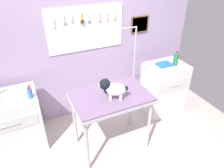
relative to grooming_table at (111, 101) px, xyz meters
The scene contains 10 objects.
ground 0.87m from the grooming_table, 98.62° to the right, with size 4.40×4.00×0.04m, color #BBADA5.
rear_wall_panel 1.06m from the grooming_table, 92.05° to the left, with size 4.00×0.11×2.30m.
grooming_table is the anchor object (origin of this frame).
grooming_arm 0.63m from the grooming_table, 33.62° to the left, with size 0.30×0.11×1.65m.
dog 0.25m from the grooming_table, 100.38° to the right, with size 0.37×0.28×0.28m.
counter_left 1.44m from the grooming_table, 155.80° to the left, with size 0.80×0.58×0.87m.
cabinet_right 1.32m from the grooming_table, 18.72° to the left, with size 0.68×0.54×0.90m.
pump_bottle_white 1.05m from the grooming_table, 155.80° to the left, with size 0.07×0.06×0.19m.
soda_bottle 1.38m from the grooming_table, 14.89° to the left, with size 0.08×0.08×0.24m.
supply_tray 1.23m from the grooming_table, 19.97° to the left, with size 0.24×0.18×0.04m.
Camera 1 is at (-0.89, -1.76, 2.45)m, focal length 33.60 mm.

